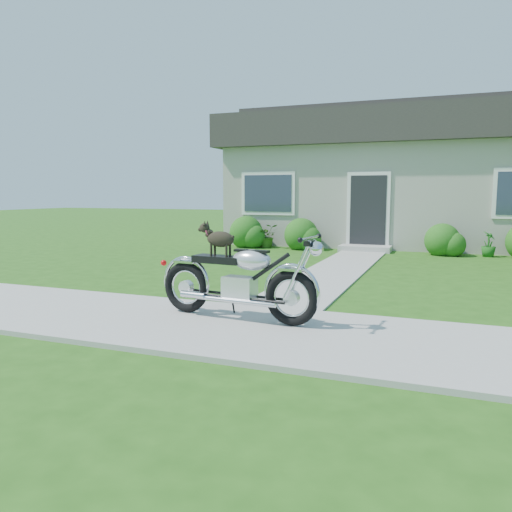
{
  "coord_description": "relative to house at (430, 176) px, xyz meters",
  "views": [
    {
      "loc": [
        0.64,
        -5.29,
        1.6
      ],
      "look_at": [
        -1.8,
        1.0,
        0.75
      ],
      "focal_mm": 35.0,
      "sensor_mm": 36.0,
      "label": 1
    }
  ],
  "objects": [
    {
      "name": "motorcycle_with_dog",
      "position": [
        -1.76,
        -11.69,
        -1.6
      ],
      "size": [
        2.22,
        0.6,
        1.18
      ],
      "rotation": [
        0.0,
        0.0,
        -0.1
      ],
      "color": "black",
      "rests_on": "sidewalk"
    },
    {
      "name": "potted_plant_right",
      "position": [
        1.6,
        -3.44,
        -1.84
      ],
      "size": [
        0.44,
        0.44,
        0.64
      ],
      "primitive_type": "imported",
      "rotation": [
        0.0,
        0.0,
        1.32
      ],
      "color": "#1C5B19",
      "rests_on": "ground"
    },
    {
      "name": "shrub_row",
      "position": [
        -0.21,
        -3.49,
        -1.75
      ],
      "size": [
        10.89,
        1.01,
        1.01
      ],
      "color": "#235A17",
      "rests_on": "ground"
    },
    {
      "name": "house",
      "position": [
        0.0,
        0.0,
        0.0
      ],
      "size": [
        12.6,
        7.03,
        4.5
      ],
      "color": "#B5B0A4",
      "rests_on": "ground"
    },
    {
      "name": "walkway",
      "position": [
        -1.5,
        -6.99,
        -2.14
      ],
      "size": [
        1.2,
        8.0,
        0.03
      ],
      "primitive_type": "cube",
      "color": "#9E9B93",
      "rests_on": "ground"
    },
    {
      "name": "potted_plant_left",
      "position": [
        -4.36,
        -3.44,
        -1.81
      ],
      "size": [
        0.81,
        0.77,
        0.7
      ],
      "primitive_type": "imported",
      "rotation": [
        0.0,
        0.0,
        0.47
      ],
      "color": "#2D5516",
      "rests_on": "ground"
    },
    {
      "name": "sidewalk",
      "position": [
        0.0,
        -11.99,
        -2.14
      ],
      "size": [
        24.0,
        2.2,
        0.04
      ],
      "primitive_type": "cube",
      "color": "#9E9B93",
      "rests_on": "ground"
    },
    {
      "name": "ground",
      "position": [
        0.0,
        -11.99,
        -2.16
      ],
      "size": [
        80.0,
        80.0,
        0.0
      ],
      "primitive_type": "plane",
      "color": "#235114",
      "rests_on": "ground"
    }
  ]
}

